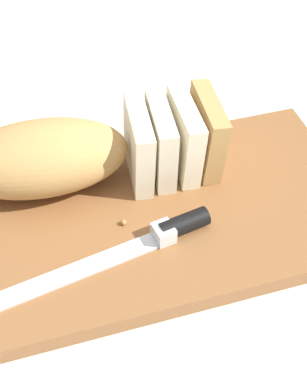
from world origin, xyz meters
TOP-DOWN VIEW (x-y plane):
  - ground_plane at (0.00, 0.00)m, footprint 3.00×3.00m
  - cutting_board at (0.00, 0.00)m, footprint 0.46×0.25m
  - bread_loaf at (-0.06, 0.07)m, footprint 0.30×0.10m
  - bread_knife at (-0.02, -0.04)m, footprint 0.26×0.07m
  - crumb_near_knife at (0.05, 0.04)m, footprint 0.01×0.01m
  - crumb_near_loaf at (-0.04, -0.01)m, footprint 0.01×0.01m

SIDE VIEW (x-z plane):
  - ground_plane at x=0.00m, z-range 0.00..0.00m
  - cutting_board at x=0.00m, z-range 0.00..0.02m
  - crumb_near_loaf at x=-0.04m, z-range 0.02..0.03m
  - crumb_near_knife at x=0.05m, z-range 0.02..0.03m
  - bread_knife at x=-0.02m, z-range 0.02..0.04m
  - bread_loaf at x=-0.06m, z-range 0.02..0.10m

